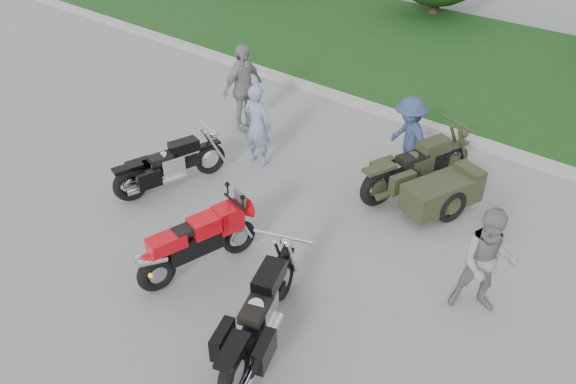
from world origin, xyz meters
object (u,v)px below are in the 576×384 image
Objects in this scene: cruiser_right at (259,319)px; person_grey at (488,262)px; cruiser_left at (167,167)px; cruiser_sidecar at (430,183)px; person_denim at (408,139)px; sportbike_red at (195,242)px; person_stripe at (257,125)px; person_back at (243,88)px.

cruiser_right is 1.40× the size of person_grey.
cruiser_left is at bearing 158.85° from person_grey.
person_denim is at bearing 165.61° from cruiser_sidecar.
person_stripe is (-1.46, 2.99, 0.27)m from sportbike_red.
cruiser_right is at bearing -49.84° from person_denim.
person_grey is at bearing -106.21° from person_back.
person_back reaches higher than person_grey.
person_grey reaches higher than person_stripe.
sportbike_red reaches higher than cruiser_left.
person_stripe is 5.17m from person_grey.
cruiser_sidecar is 3.44m from person_stripe.
sportbike_red is at bearing -179.90° from person_grey.
cruiser_left is 5.81m from person_grey.
cruiser_right is (3.81, -1.70, 0.04)m from cruiser_left.
cruiser_sidecar reaches higher than sportbike_red.
person_denim is at bearing 77.08° from cruiser_right.
person_stripe is at bearing -145.81° from cruiser_sidecar.
person_denim is (2.53, 1.37, -0.01)m from person_stripe.
cruiser_left is 1.32× the size of person_stripe.
cruiser_left is at bearing 164.02° from sportbike_red.
person_grey is 6.57m from person_back.
person_stripe is at bearing 85.37° from cruiser_left.
person_stripe reaches higher than cruiser_right.
cruiser_left is 1.15× the size of person_back.
cruiser_right is at bearing -72.07° from cruiser_sidecar.
person_stripe is (-3.15, 3.46, 0.35)m from cruiser_right.
person_stripe is at bearing 112.02° from cruiser_right.
person_stripe reaches higher than cruiser_left.
person_stripe reaches higher than cruiser_sidecar.
cruiser_right is (1.69, -0.48, -0.08)m from sportbike_red.
person_stripe is 1.01× the size of person_denim.
person_denim reaches higher than cruiser_sidecar.
person_grey is at bearing 43.03° from sportbike_red.
person_back is at bearing 134.57° from person_grey.
cruiser_left is 1.33× the size of person_denim.
sportbike_red is 1.76m from cruiser_right.
cruiser_sidecar is at bearing 49.06° from cruiser_left.
cruiser_sidecar is 1.02m from person_denim.
cruiser_sidecar is at bearing -1.69° from person_denim.
person_stripe is 1.00× the size of person_grey.
person_grey is 1.01× the size of person_denim.
cruiser_left is 4.18m from cruiser_right.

